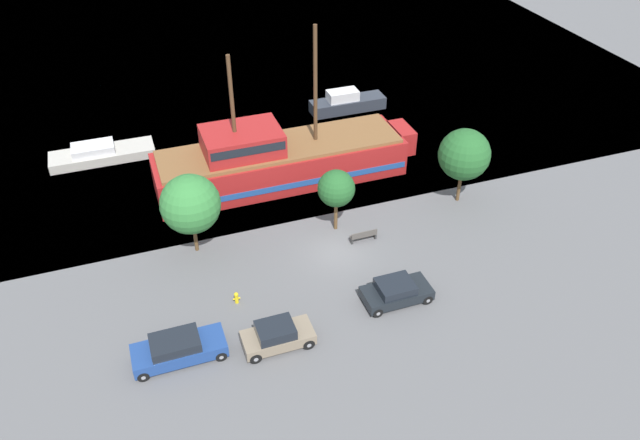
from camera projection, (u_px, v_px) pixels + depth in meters
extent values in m
plane|color=#5B5B5E|center=(337.00, 251.00, 40.16)|extent=(160.00, 160.00, 0.00)
plane|color=#38667F|center=(205.00, 28.00, 73.53)|extent=(80.00, 80.00, 0.00)
cube|color=#A31E1E|center=(281.00, 164.00, 46.23)|extent=(18.38, 4.93, 2.68)
cube|color=#234C93|center=(281.00, 169.00, 46.47)|extent=(18.01, 5.01, 0.45)
cube|color=#A31E1E|center=(401.00, 138.00, 48.61)|extent=(1.40, 2.71, 1.88)
cube|color=brown|center=(280.00, 147.00, 45.36)|extent=(17.64, 4.54, 0.25)
cube|color=#A31E1E|center=(242.00, 141.00, 44.03)|extent=(5.51, 3.95, 1.71)
cube|color=black|center=(242.00, 138.00, 43.88)|extent=(5.24, 4.01, 0.62)
cylinder|color=#4C331E|center=(315.00, 85.00, 43.48)|extent=(0.28, 0.28, 8.55)
cylinder|color=#4C331E|center=(232.00, 106.00, 42.26)|extent=(0.28, 0.28, 7.27)
cube|color=#B7B2A8|center=(103.00, 155.00, 49.20)|extent=(7.98, 2.46, 0.75)
cube|color=silver|center=(93.00, 149.00, 48.63)|extent=(3.19, 1.92, 0.63)
cube|color=black|center=(106.00, 146.00, 48.89)|extent=(0.12, 1.72, 0.50)
cube|color=#2D333D|center=(348.00, 105.00, 56.02)|extent=(6.77, 1.92, 1.08)
cube|color=silver|center=(343.00, 95.00, 55.31)|extent=(2.71, 1.49, 0.87)
cube|color=black|center=(351.00, 94.00, 55.53)|extent=(0.12, 1.34, 0.69)
cube|color=navy|center=(179.00, 350.00, 32.63)|extent=(4.87, 1.91, 0.71)
cube|color=black|center=(175.00, 343.00, 32.22)|extent=(2.53, 1.72, 0.54)
cylinder|color=black|center=(221.00, 356.00, 32.67)|extent=(0.61, 0.22, 0.61)
cylinder|color=gray|center=(221.00, 356.00, 32.67)|extent=(0.23, 0.25, 0.23)
cylinder|color=black|center=(214.00, 333.00, 33.99)|extent=(0.61, 0.22, 0.61)
cylinder|color=gray|center=(214.00, 333.00, 33.99)|extent=(0.23, 0.25, 0.23)
cylinder|color=black|center=(143.00, 376.00, 31.60)|extent=(0.61, 0.22, 0.61)
cylinder|color=gray|center=(143.00, 376.00, 31.60)|extent=(0.23, 0.25, 0.23)
cylinder|color=black|center=(139.00, 352.00, 32.91)|extent=(0.61, 0.22, 0.61)
cylinder|color=gray|center=(139.00, 352.00, 32.91)|extent=(0.23, 0.25, 0.23)
cube|color=black|center=(397.00, 293.00, 36.20)|extent=(4.00, 1.94, 0.61)
cube|color=black|center=(395.00, 286.00, 35.84)|extent=(2.08, 1.75, 0.52)
cylinder|color=black|center=(427.00, 300.00, 36.09)|extent=(0.61, 0.22, 0.61)
cylinder|color=gray|center=(427.00, 300.00, 36.09)|extent=(0.23, 0.25, 0.23)
cylinder|color=black|center=(414.00, 280.00, 37.43)|extent=(0.61, 0.22, 0.61)
cylinder|color=gray|center=(414.00, 280.00, 37.43)|extent=(0.23, 0.25, 0.23)
cylinder|color=black|center=(378.00, 313.00, 35.25)|extent=(0.61, 0.22, 0.61)
cylinder|color=gray|center=(378.00, 313.00, 35.25)|extent=(0.23, 0.25, 0.23)
cylinder|color=black|center=(365.00, 292.00, 36.59)|extent=(0.61, 0.22, 0.61)
cylinder|color=gray|center=(365.00, 292.00, 36.59)|extent=(0.23, 0.25, 0.23)
cube|color=#7F705B|center=(278.00, 337.00, 33.39)|extent=(3.84, 1.76, 0.63)
cube|color=black|center=(275.00, 330.00, 32.99)|extent=(2.00, 1.59, 0.59)
cylinder|color=black|center=(309.00, 344.00, 33.32)|extent=(0.65, 0.22, 0.65)
cylinder|color=gray|center=(309.00, 344.00, 33.32)|extent=(0.25, 0.25, 0.25)
cylinder|color=black|center=(299.00, 324.00, 34.52)|extent=(0.65, 0.22, 0.65)
cylinder|color=gray|center=(299.00, 324.00, 34.52)|extent=(0.25, 0.25, 0.25)
cylinder|color=black|center=(256.00, 358.00, 32.53)|extent=(0.65, 0.22, 0.65)
cylinder|color=gray|center=(256.00, 358.00, 32.53)|extent=(0.25, 0.25, 0.25)
cylinder|color=black|center=(248.00, 337.00, 33.73)|extent=(0.65, 0.22, 0.65)
cylinder|color=gray|center=(248.00, 337.00, 33.73)|extent=(0.25, 0.25, 0.25)
cylinder|color=yellow|center=(237.00, 299.00, 36.17)|extent=(0.22, 0.22, 0.56)
sphere|color=yellow|center=(236.00, 294.00, 35.96)|extent=(0.25, 0.25, 0.25)
cylinder|color=yellow|center=(234.00, 299.00, 36.11)|extent=(0.10, 0.09, 0.09)
cylinder|color=yellow|center=(239.00, 298.00, 36.20)|extent=(0.10, 0.09, 0.09)
cube|color=#4C4742|center=(363.00, 235.00, 40.80)|extent=(1.78, 0.45, 0.05)
cube|color=#4C4742|center=(365.00, 234.00, 40.52)|extent=(1.78, 0.06, 0.40)
cube|color=#2D2D2D|center=(351.00, 240.00, 40.71)|extent=(0.12, 0.36, 0.40)
cube|color=#2D2D2D|center=(375.00, 235.00, 41.15)|extent=(0.12, 0.36, 0.40)
cylinder|color=brown|center=(195.00, 237.00, 39.66)|extent=(0.24, 0.24, 2.01)
sphere|color=#337A38|center=(190.00, 204.00, 38.12)|extent=(3.75, 3.75, 3.75)
cylinder|color=brown|center=(336.00, 215.00, 41.45)|extent=(0.24, 0.24, 2.19)
sphere|color=#235B28|center=(336.00, 188.00, 40.18)|extent=(2.45, 2.45, 2.45)
cylinder|color=brown|center=(459.00, 187.00, 44.15)|extent=(0.24, 0.24, 2.25)
sphere|color=#235B28|center=(464.00, 155.00, 42.58)|extent=(3.58, 3.58, 3.58)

